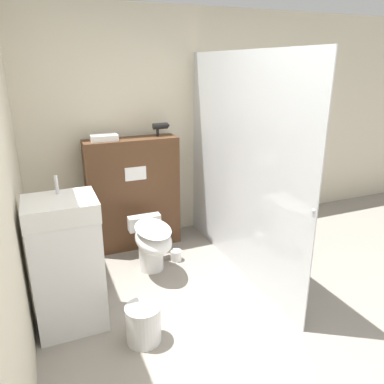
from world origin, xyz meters
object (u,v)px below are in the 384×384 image
object	(u,v)px
toilet	(152,242)
hair_drier	(161,126)
waste_bin	(143,324)
sink_vanity	(67,264)

from	to	relation	value
toilet	hair_drier	size ratio (longest dim) A/B	3.28
hair_drier	waste_bin	distance (m)	2.05
sink_vanity	waste_bin	size ratio (longest dim) A/B	4.06
toilet	sink_vanity	size ratio (longest dim) A/B	0.52
sink_vanity	hair_drier	xyz separation A→B (m)	(1.13, 1.15, 0.78)
toilet	waste_bin	bearing A→B (deg)	-110.76
waste_bin	toilet	bearing A→B (deg)	69.24
hair_drier	waste_bin	xyz separation A→B (m)	(-0.68, -1.56, -1.15)
toilet	sink_vanity	bearing A→B (deg)	-147.97
toilet	sink_vanity	distance (m)	0.97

